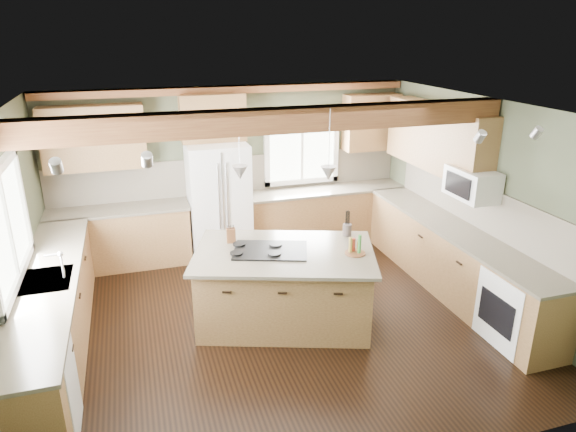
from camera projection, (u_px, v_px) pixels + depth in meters
name	position (u px, v px, depth m)	size (l,w,h in m)	color
floor	(276.00, 320.00, 6.36)	(5.60, 5.60, 0.00)	black
ceiling	(274.00, 108.00, 5.46)	(5.60, 5.60, 0.00)	silver
wall_back	(232.00, 169.00, 8.15)	(5.60, 5.60, 0.00)	#434732
wall_left	(7.00, 252.00, 5.13)	(5.00, 5.00, 0.00)	#434732
wall_right	(482.00, 200.00, 6.68)	(5.00, 5.00, 0.00)	#434732
ceiling_beam	(275.00, 121.00, 5.50)	(5.55, 0.26, 0.26)	#522817
soffit_trim	(231.00, 90.00, 7.63)	(5.55, 0.20, 0.10)	#522817
backsplash_back	(233.00, 174.00, 8.17)	(5.58, 0.03, 0.58)	brown
backsplash_right	(477.00, 205.00, 6.76)	(0.03, 3.70, 0.58)	brown
base_cab_back_left	(121.00, 238.00, 7.68)	(2.02, 0.60, 0.88)	brown
counter_back_left	(117.00, 210.00, 7.52)	(2.06, 0.64, 0.04)	#464033
base_cab_back_right	(325.00, 216.00, 8.59)	(2.62, 0.60, 0.88)	brown
counter_back_right	(326.00, 190.00, 8.43)	(2.66, 0.64, 0.04)	#464033
base_cab_left	(53.00, 319.00, 5.55)	(0.60, 3.70, 0.88)	brown
counter_left	(46.00, 281.00, 5.39)	(0.64, 3.74, 0.04)	#464033
base_cab_right	(452.00, 261.00, 6.94)	(0.60, 3.70, 0.88)	brown
counter_right	(456.00, 229.00, 6.78)	(0.64, 3.74, 0.04)	#464033
upper_cab_back_left	(94.00, 138.00, 7.21)	(1.40, 0.35, 0.90)	brown
upper_cab_over_fridge	(213.00, 118.00, 7.61)	(0.96, 0.35, 0.70)	brown
upper_cab_right	(437.00, 138.00, 7.22)	(0.35, 2.20, 0.90)	brown
upper_cab_back_corner	(371.00, 122.00, 8.41)	(0.90, 0.35, 0.90)	brown
window_left	(5.00, 227.00, 5.09)	(0.04, 1.60, 1.05)	white
window_back	(301.00, 149.00, 8.36)	(1.10, 0.04, 1.00)	white
sink	(46.00, 281.00, 5.39)	(0.50, 0.65, 0.03)	#262628
faucet	(62.00, 266.00, 5.39)	(0.02, 0.02, 0.28)	#B2B2B7
dishwasher	(37.00, 397.00, 4.39)	(0.60, 0.60, 0.84)	white
oven	(519.00, 309.00, 5.78)	(0.60, 0.72, 0.84)	white
microwave	(472.00, 184.00, 6.49)	(0.40, 0.70, 0.38)	white
pendant_left	(240.00, 173.00, 5.75)	(0.18, 0.18, 0.16)	#B2B2B7
pendant_right	(328.00, 173.00, 5.72)	(0.18, 0.18, 0.16)	#B2B2B7
refrigerator	(219.00, 202.00, 7.86)	(0.90, 0.74, 1.80)	white
island	(284.00, 287.00, 6.23)	(1.98, 1.21, 0.88)	brown
island_top	(284.00, 253.00, 6.07)	(2.12, 1.34, 0.04)	#464033
cooktop	(270.00, 250.00, 6.07)	(0.86, 0.57, 0.02)	black
knife_block	(231.00, 235.00, 6.29)	(0.11, 0.08, 0.18)	brown
utensil_crock	(347.00, 230.00, 6.51)	(0.11, 0.11, 0.15)	#48413A
bottle_tray	(356.00, 245.00, 5.97)	(0.24, 0.24, 0.22)	brown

